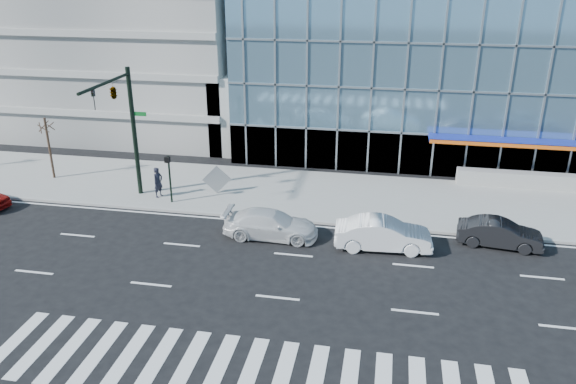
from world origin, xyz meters
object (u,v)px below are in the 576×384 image
(traffic_signal, at_px, (120,106))
(white_sedan, at_px, (383,234))
(pedestrian, at_px, (158,182))
(white_suv, at_px, (271,224))
(dark_sedan, at_px, (500,233))
(street_tree_near, at_px, (46,126))
(tilted_panel, at_px, (217,179))
(ped_signal_post, at_px, (169,172))

(traffic_signal, relative_size, white_sedan, 1.60)
(traffic_signal, distance_m, pedestrian, 5.36)
(traffic_signal, bearing_deg, white_suv, -16.36)
(pedestrian, bearing_deg, white_suv, -94.07)
(white_suv, relative_size, dark_sedan, 1.18)
(street_tree_near, bearing_deg, pedestrian, -12.26)
(white_sedan, relative_size, pedestrian, 2.59)
(street_tree_near, height_order, white_suv, street_tree_near)
(white_sedan, relative_size, tilted_panel, 3.84)
(white_sedan, height_order, pedestrian, pedestrian)
(white_suv, bearing_deg, dark_sedan, -84.84)
(white_sedan, distance_m, tilted_panel, 11.91)
(ped_signal_post, distance_m, street_tree_near, 9.97)
(traffic_signal, relative_size, pedestrian, 4.16)
(traffic_signal, relative_size, white_suv, 1.56)
(ped_signal_post, bearing_deg, dark_sedan, -5.86)
(ped_signal_post, distance_m, dark_sedan, 19.09)
(traffic_signal, height_order, ped_signal_post, traffic_signal)
(tilted_panel, bearing_deg, street_tree_near, 158.27)
(white_sedan, bearing_deg, pedestrian, 70.22)
(white_suv, distance_m, white_sedan, 6.00)
(white_sedan, xyz_separation_m, pedestrian, (-14.04, 4.10, 0.29))
(ped_signal_post, xyz_separation_m, pedestrian, (-1.10, 0.73, -1.03))
(ped_signal_post, relative_size, white_sedan, 0.60)
(white_sedan, xyz_separation_m, dark_sedan, (6.00, 1.42, -0.11))
(traffic_signal, bearing_deg, ped_signal_post, 8.52)
(street_tree_near, bearing_deg, tilted_panel, -2.75)
(ped_signal_post, xyz_separation_m, white_sedan, (12.94, -3.37, -1.32))
(traffic_signal, xyz_separation_m, white_sedan, (15.44, -2.99, -5.34))
(street_tree_near, height_order, dark_sedan, street_tree_near)
(traffic_signal, height_order, white_suv, traffic_signal)
(traffic_signal, xyz_separation_m, tilted_panel, (4.80, 2.36, -5.10))
(street_tree_near, height_order, tilted_panel, street_tree_near)
(white_suv, xyz_separation_m, dark_sedan, (12.00, 1.20, -0.03))
(white_sedan, bearing_deg, tilted_panel, 59.76)
(white_suv, bearing_deg, street_tree_near, 70.32)
(ped_signal_post, distance_m, white_suv, 7.74)
(traffic_signal, relative_size, street_tree_near, 1.89)
(traffic_signal, distance_m, dark_sedan, 22.17)
(ped_signal_post, relative_size, pedestrian, 1.56)
(white_sedan, height_order, tilted_panel, tilted_panel)
(white_suv, relative_size, tilted_panel, 3.94)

